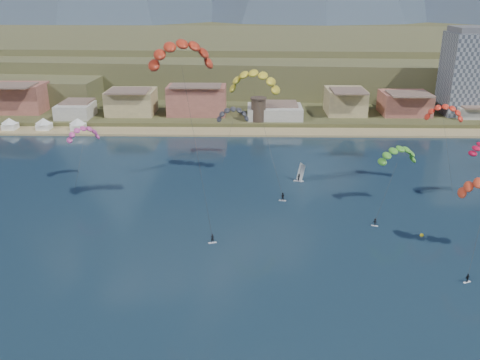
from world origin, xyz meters
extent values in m
plane|color=black|center=(0.00, 0.00, 0.00)|extent=(2400.00, 2400.00, 0.00)
cube|color=tan|center=(0.00, 106.00, 0.25)|extent=(2200.00, 12.00, 0.90)
cube|color=brown|center=(0.00, 560.00, 0.00)|extent=(2200.00, 900.00, 4.00)
cube|color=brown|center=(40.00, 220.00, 9.50)|extent=(320.00, 150.00, 15.00)
cube|color=brown|center=(-40.00, 260.00, 11.00)|extent=(380.00, 170.00, 18.00)
cube|color=gray|center=(85.00, 128.00, 17.00)|extent=(20.00, 16.00, 30.00)
cube|color=#59595E|center=(85.00, 128.00, 33.00)|extent=(18.00, 14.40, 2.00)
cylinder|color=#47382D|center=(5.00, 114.00, 6.00)|extent=(5.20, 5.20, 8.00)
cylinder|color=#47382D|center=(5.00, 114.00, 10.30)|extent=(5.82, 5.82, 0.60)
cube|color=white|center=(-82.00, 106.00, 1.70)|extent=(4.50, 4.50, 2.00)
pyramid|color=white|center=(-82.00, 106.00, 4.70)|extent=(6.40, 6.40, 2.00)
cube|color=white|center=(-70.00, 106.00, 1.70)|extent=(4.50, 4.50, 2.00)
pyramid|color=white|center=(-70.00, 106.00, 4.70)|extent=(6.40, 6.40, 2.00)
cube|color=white|center=(-58.00, 106.00, 1.70)|extent=(4.50, 4.50, 2.00)
pyramid|color=white|center=(-58.00, 106.00, 4.70)|extent=(6.40, 6.40, 2.00)
cube|color=silver|center=(-5.27, 23.27, 0.05)|extent=(1.69, 0.92, 0.11)
imported|color=black|center=(-5.27, 23.27, 1.04)|extent=(0.78, 0.62, 1.86)
cylinder|color=#262626|center=(-8.34, 28.75, 16.92)|extent=(0.05, 0.05, 33.88)
cube|color=silver|center=(9.77, 44.92, 0.06)|extent=(1.77, 0.80, 0.11)
imported|color=black|center=(9.77, 44.92, 1.09)|extent=(1.07, 0.90, 1.96)
cylinder|color=#262626|center=(6.35, 52.22, 12.21)|extent=(0.05, 0.05, 27.21)
cube|color=silver|center=(39.17, 9.74, 0.05)|extent=(1.45, 0.94, 0.09)
imported|color=black|center=(39.17, 9.74, 0.90)|extent=(1.02, 0.74, 1.61)
cylinder|color=#262626|center=(42.29, 15.31, 5.96)|extent=(0.05, 0.05, 16.13)
cube|color=silver|center=(28.44, 31.58, 0.05)|extent=(1.48, 0.88, 0.09)
imported|color=black|center=(28.44, 31.58, 0.91)|extent=(1.20, 0.93, 1.64)
cylinder|color=#262626|center=(31.72, 37.04, 5.77)|extent=(0.05, 0.05, 15.85)
cylinder|color=#262626|center=(-39.89, 52.84, 5.71)|extent=(0.04, 0.04, 13.46)
cylinder|color=#262626|center=(-2.98, 74.49, 5.65)|extent=(0.04, 0.04, 13.35)
cylinder|color=#262626|center=(48.83, 51.41, 8.72)|extent=(0.04, 0.04, 18.64)
cube|color=silver|center=(14.78, 58.08, 0.07)|extent=(2.71, 1.35, 0.13)
imported|color=black|center=(14.78, 58.08, 1.07)|extent=(1.03, 0.80, 1.87)
cube|color=white|center=(15.21, 58.08, 2.41)|extent=(1.65, 2.98, 4.48)
sphere|color=yellow|center=(36.94, 27.19, 0.13)|extent=(0.77, 0.77, 0.77)
camera|label=1|loc=(1.94, -66.41, 46.98)|focal=38.27mm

